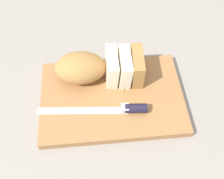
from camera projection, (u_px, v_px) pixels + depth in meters
The scene contains 7 objects.
ground_plane at pixel (112, 100), 0.72m from camera, with size 3.00×3.00×0.00m, color gray.
cutting_board at pixel (112, 98), 0.71m from camera, with size 0.39×0.26×0.02m, color #9E6B3D.
bread_loaf at pixel (97, 67), 0.70m from camera, with size 0.25×0.11×0.08m.
bread_knife at pixel (122, 109), 0.67m from camera, with size 0.29×0.05×0.03m.
crumb_near_knife at pixel (123, 90), 0.71m from camera, with size 0.01×0.01×0.01m, color tan.
crumb_near_loaf at pixel (126, 88), 0.71m from camera, with size 0.01×0.01×0.01m, color tan.
crumb_stray_left at pixel (96, 94), 0.70m from camera, with size 0.00×0.00×0.00m, color tan.
Camera 1 is at (-0.04, -0.36, 0.62)m, focal length 40.75 mm.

